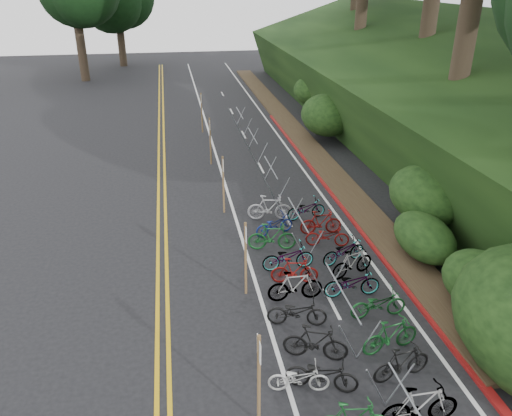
% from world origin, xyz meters
% --- Properties ---
extents(road_markings, '(7.47, 80.00, 0.01)m').
position_xyz_m(road_markings, '(0.63, 10.10, 0.00)').
color(road_markings, gold).
rests_on(road_markings, ground).
extents(red_curb, '(0.25, 28.00, 0.10)m').
position_xyz_m(red_curb, '(5.70, 12.00, 0.05)').
color(red_curb, maroon).
rests_on(red_curb, ground).
extents(embankment, '(14.30, 48.14, 9.11)m').
position_xyz_m(embankment, '(12.96, 19.04, 2.57)').
color(embankment, black).
rests_on(embankment, ground).
extents(bike_racks_rest, '(1.14, 23.00, 1.17)m').
position_xyz_m(bike_racks_rest, '(3.00, 13.00, 0.85)').
color(bike_racks_rest, gray).
rests_on(bike_racks_rest, ground).
extents(signpost_near, '(0.08, 0.40, 2.45)m').
position_xyz_m(signpost_near, '(0.11, -0.00, 1.40)').
color(signpost_near, brown).
rests_on(signpost_near, ground).
extents(signposts_rest, '(0.08, 18.40, 2.50)m').
position_xyz_m(signposts_rest, '(0.60, 14.00, 1.43)').
color(signposts_rest, brown).
rests_on(signposts_rest, ground).
extents(bike_front, '(0.77, 1.55, 0.78)m').
position_xyz_m(bike_front, '(1.22, 0.78, 0.39)').
color(bike_front, beige).
rests_on(bike_front, ground).
extents(bike_valet, '(3.57, 14.92, 1.10)m').
position_xyz_m(bike_valet, '(3.03, 3.33, 0.48)').
color(bike_valet, slate).
rests_on(bike_valet, ground).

